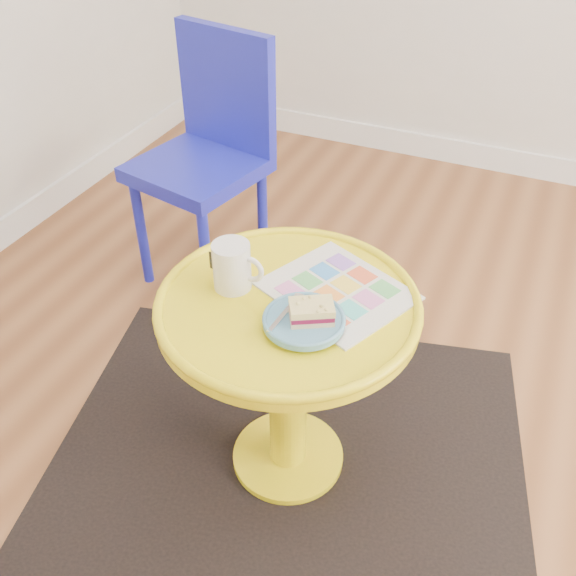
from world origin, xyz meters
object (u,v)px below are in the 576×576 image
at_px(side_table, 288,353).
at_px(chair, 209,147).
at_px(plate, 304,321).
at_px(newspaper, 337,291).
at_px(mug, 233,265).

xyz_separation_m(side_table, chair, (-0.62, 0.74, 0.10)).
distance_m(side_table, plate, 0.20).
relative_size(chair, plate, 5.00).
distance_m(newspaper, mug, 0.25).
xyz_separation_m(chair, plate, (0.69, -0.80, 0.08)).
distance_m(chair, mug, 0.89).
bearing_deg(plate, side_table, 135.27).
bearing_deg(plate, mug, 161.76).
relative_size(side_table, mug, 4.80).
xyz_separation_m(newspaper, mug, (-0.23, -0.08, 0.06)).
relative_size(chair, mug, 7.06).
bearing_deg(chair, plate, -37.13).
bearing_deg(side_table, newspaper, 42.03).
relative_size(side_table, plate, 3.40).
bearing_deg(side_table, mug, 179.27).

